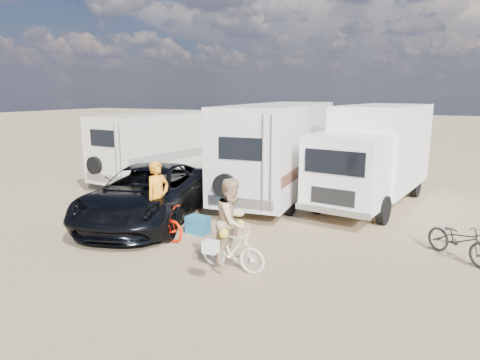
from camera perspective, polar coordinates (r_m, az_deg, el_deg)
The scene contains 12 objects.
ground at distance 10.43m, azimuth -10.59°, elevation -9.69°, with size 140.00×140.00×0.00m, color tan.
rv_main at distance 15.62m, azimuth 5.20°, elevation 3.84°, with size 2.34×7.69×3.32m, color white, non-canonical shape.
rv_left at distance 18.78m, azimuth -10.06°, elevation 4.30°, with size 2.21×6.65×2.86m, color silver, non-canonical shape.
box_truck at distance 14.99m, azimuth 17.12°, elevation 3.02°, with size 2.27×6.70×3.30m, color white, non-canonical shape.
dark_suv at distance 12.96m, azimuth -12.10°, elevation -1.79°, with size 2.69×5.82×1.62m, color black.
bike_man at distance 11.45m, azimuth -10.64°, elevation -5.32°, with size 0.61×1.75×0.92m, color #F21E00.
bike_woman at distance 9.28m, azimuth -1.02°, elevation -9.17°, with size 0.43×1.53×0.92m, color beige.
rider_man at distance 11.33m, azimuth -10.73°, elevation -3.07°, with size 0.67×0.44×1.85m, color orange.
rider_woman at distance 9.13m, azimuth -1.03°, elevation -6.50°, with size 0.89×0.69×1.83m, color tan.
bike_parked at distance 11.04m, azimuth 27.01°, elevation -7.07°, with size 0.61×1.74×0.91m, color #272A27.
cooler at distance 11.76m, azimuth -5.58°, elevation -5.89°, with size 0.58×0.42×0.46m, color teal.
crate at distance 11.48m, azimuth -0.15°, elevation -6.57°, with size 0.43×0.43×0.34m, color #8E6953.
Camera 1 is at (6.02, -7.65, 3.75)m, focal length 32.30 mm.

